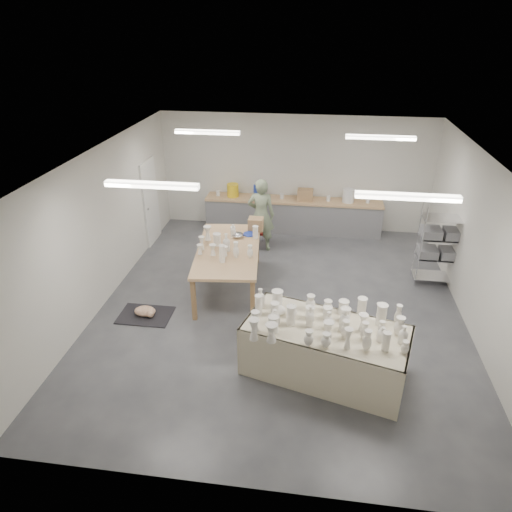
# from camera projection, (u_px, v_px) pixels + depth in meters

# --- Properties ---
(room) EXTENTS (8.00, 8.02, 3.00)m
(room) POSITION_uv_depth(u_px,v_px,m) (277.00, 208.00, 8.20)
(room) COLOR #424449
(room) RESTS_ON ground
(back_counter) EXTENTS (4.60, 0.60, 1.24)m
(back_counter) POSITION_uv_depth(u_px,v_px,m) (292.00, 214.00, 12.07)
(back_counter) COLOR tan
(back_counter) RESTS_ON ground
(wire_shelf) EXTENTS (0.88, 0.48, 1.80)m
(wire_shelf) POSITION_uv_depth(u_px,v_px,m) (440.00, 244.00, 9.48)
(wire_shelf) COLOR silver
(wire_shelf) RESTS_ON ground
(drying_table) EXTENTS (2.72, 1.83, 1.24)m
(drying_table) POSITION_uv_depth(u_px,v_px,m) (325.00, 348.00, 7.16)
(drying_table) COLOR olive
(drying_table) RESTS_ON ground
(work_table) EXTENTS (1.48, 2.59, 1.30)m
(work_table) POSITION_uv_depth(u_px,v_px,m) (230.00, 247.00, 9.35)
(work_table) COLOR tan
(work_table) RESTS_ON ground
(rug) EXTENTS (1.00, 0.70, 0.02)m
(rug) POSITION_uv_depth(u_px,v_px,m) (146.00, 315.00, 8.78)
(rug) COLOR black
(rug) RESTS_ON ground
(cat) EXTENTS (0.43, 0.32, 0.18)m
(cat) POSITION_uv_depth(u_px,v_px,m) (146.00, 311.00, 8.72)
(cat) COLOR white
(cat) RESTS_ON rug
(potter) EXTENTS (0.66, 0.44, 1.80)m
(potter) POSITION_uv_depth(u_px,v_px,m) (261.00, 215.00, 10.93)
(potter) COLOR gray
(potter) RESTS_ON ground
(red_stool) EXTENTS (0.50, 0.50, 0.35)m
(red_stool) POSITION_uv_depth(u_px,v_px,m) (262.00, 232.00, 11.43)
(red_stool) COLOR #B12219
(red_stool) RESTS_ON ground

